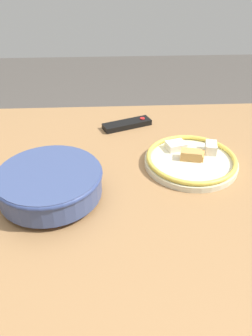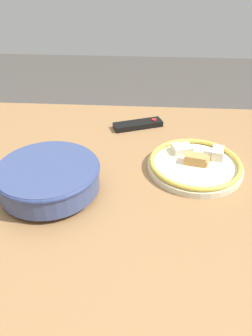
# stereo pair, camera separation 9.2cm
# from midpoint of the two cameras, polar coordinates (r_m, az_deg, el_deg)

# --- Properties ---
(ground_plane) EXTENTS (8.00, 8.00, 0.00)m
(ground_plane) POSITION_cam_midpoint_polar(r_m,az_deg,el_deg) (1.51, -5.03, -26.05)
(ground_plane) COLOR #4C4742
(dining_table) EXTENTS (1.60, 1.06, 0.76)m
(dining_table) POSITION_cam_midpoint_polar(r_m,az_deg,el_deg) (0.98, -7.02, -5.81)
(dining_table) COLOR olive
(dining_table) RESTS_ON ground_plane
(noodle_bowl) EXTENTS (0.28, 0.28, 0.08)m
(noodle_bowl) POSITION_cam_midpoint_polar(r_m,az_deg,el_deg) (0.88, -16.05, -2.55)
(noodle_bowl) COLOR #384775
(noodle_bowl) RESTS_ON dining_table
(food_plate) EXTENTS (0.28, 0.28, 0.05)m
(food_plate) POSITION_cam_midpoint_polar(r_m,az_deg,el_deg) (1.01, 8.73, 1.36)
(food_plate) COLOR beige
(food_plate) RESTS_ON dining_table
(tv_remote) EXTENTS (0.19, 0.11, 0.02)m
(tv_remote) POSITION_cam_midpoint_polar(r_m,az_deg,el_deg) (1.22, -1.97, 7.57)
(tv_remote) COLOR black
(tv_remote) RESTS_ON dining_table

